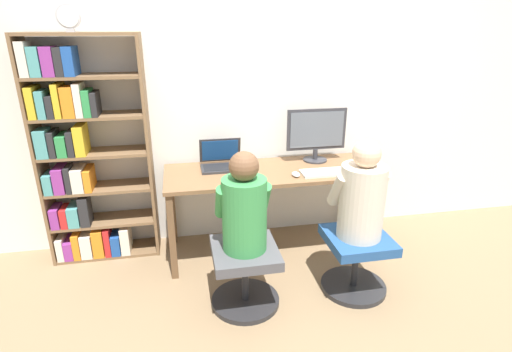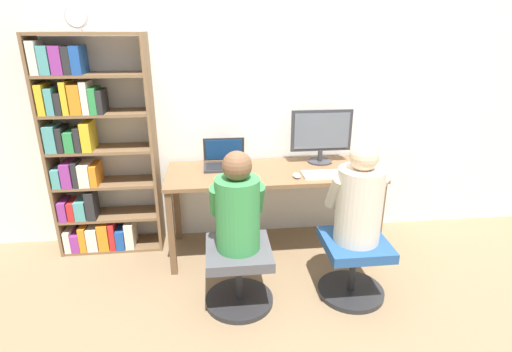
{
  "view_description": "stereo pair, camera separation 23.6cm",
  "coord_description": "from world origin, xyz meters",
  "px_view_note": "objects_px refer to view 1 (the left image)",
  "views": [
    {
      "loc": [
        -0.71,
        -2.67,
        1.85
      ],
      "look_at": [
        -0.16,
        0.14,
        0.76
      ],
      "focal_mm": 28.0,
      "sensor_mm": 36.0,
      "label": 1
    },
    {
      "loc": [
        -0.48,
        -2.71,
        1.85
      ],
      "look_at": [
        -0.16,
        0.14,
        0.76
      ],
      "focal_mm": 28.0,
      "sensor_mm": 36.0,
      "label": 2
    }
  ],
  "objects_px": {
    "office_chair_left": "(356,258)",
    "keyboard": "(325,172)",
    "laptop": "(222,162)",
    "desk_clock": "(68,17)",
    "desktop_monitor": "(316,134)",
    "bookshelf": "(82,158)",
    "office_chair_right": "(245,271)",
    "person_at_laptop": "(244,208)",
    "person_at_monitor": "(362,196)"
  },
  "relations": [
    {
      "from": "person_at_monitor",
      "to": "desk_clock",
      "type": "height_order",
      "value": "desk_clock"
    },
    {
      "from": "office_chair_right",
      "to": "person_at_monitor",
      "type": "relative_size",
      "value": 0.68
    },
    {
      "from": "laptop",
      "to": "office_chair_left",
      "type": "distance_m",
      "value": 1.31
    },
    {
      "from": "office_chair_right",
      "to": "desk_clock",
      "type": "height_order",
      "value": "desk_clock"
    },
    {
      "from": "person_at_laptop",
      "to": "bookshelf",
      "type": "relative_size",
      "value": 0.38
    },
    {
      "from": "laptop",
      "to": "desk_clock",
      "type": "relative_size",
      "value": 1.91
    },
    {
      "from": "desk_clock",
      "to": "bookshelf",
      "type": "bearing_deg",
      "value": 139.64
    },
    {
      "from": "office_chair_left",
      "to": "bookshelf",
      "type": "bearing_deg",
      "value": 156.27
    },
    {
      "from": "office_chair_left",
      "to": "person_at_laptop",
      "type": "bearing_deg",
      "value": -179.65
    },
    {
      "from": "person_at_laptop",
      "to": "bookshelf",
      "type": "distance_m",
      "value": 1.44
    },
    {
      "from": "person_at_laptop",
      "to": "keyboard",
      "type": "bearing_deg",
      "value": 34.88
    },
    {
      "from": "office_chair_left",
      "to": "office_chair_right",
      "type": "bearing_deg",
      "value": -179.31
    },
    {
      "from": "keyboard",
      "to": "office_chair_right",
      "type": "relative_size",
      "value": 0.8
    },
    {
      "from": "office_chair_right",
      "to": "person_at_monitor",
      "type": "bearing_deg",
      "value": 1.06
    },
    {
      "from": "desktop_monitor",
      "to": "desk_clock",
      "type": "bearing_deg",
      "value": -178.66
    },
    {
      "from": "laptop",
      "to": "person_at_laptop",
      "type": "height_order",
      "value": "person_at_laptop"
    },
    {
      "from": "bookshelf",
      "to": "laptop",
      "type": "bearing_deg",
      "value": -2.26
    },
    {
      "from": "person_at_laptop",
      "to": "office_chair_right",
      "type": "bearing_deg",
      "value": -90.0
    },
    {
      "from": "person_at_laptop",
      "to": "bookshelf",
      "type": "xyz_separation_m",
      "value": [
        -1.14,
        0.87,
        0.13
      ]
    },
    {
      "from": "laptop",
      "to": "bookshelf",
      "type": "distance_m",
      "value": 1.09
    },
    {
      "from": "desktop_monitor",
      "to": "laptop",
      "type": "relative_size",
      "value": 1.51
    },
    {
      "from": "bookshelf",
      "to": "office_chair_left",
      "type": "bearing_deg",
      "value": -23.73
    },
    {
      "from": "office_chair_right",
      "to": "office_chair_left",
      "type": "bearing_deg",
      "value": 0.69
    },
    {
      "from": "keyboard",
      "to": "office_chair_right",
      "type": "distance_m",
      "value": 1.03
    },
    {
      "from": "desktop_monitor",
      "to": "keyboard",
      "type": "relative_size",
      "value": 1.36
    },
    {
      "from": "office_chair_left",
      "to": "desk_clock",
      "type": "height_order",
      "value": "desk_clock"
    },
    {
      "from": "office_chair_left",
      "to": "desk_clock",
      "type": "distance_m",
      "value": 2.63
    },
    {
      "from": "desktop_monitor",
      "to": "bookshelf",
      "type": "relative_size",
      "value": 0.29
    },
    {
      "from": "laptop",
      "to": "office_chair_left",
      "type": "height_order",
      "value": "laptop"
    },
    {
      "from": "person_at_monitor",
      "to": "person_at_laptop",
      "type": "bearing_deg",
      "value": -179.28
    },
    {
      "from": "office_chair_right",
      "to": "desk_clock",
      "type": "bearing_deg",
      "value": 142.83
    },
    {
      "from": "person_at_monitor",
      "to": "desktop_monitor",
      "type": "bearing_deg",
      "value": 93.35
    },
    {
      "from": "laptop",
      "to": "desk_clock",
      "type": "distance_m",
      "value": 1.51
    },
    {
      "from": "desktop_monitor",
      "to": "person_at_monitor",
      "type": "distance_m",
      "value": 0.87
    },
    {
      "from": "office_chair_right",
      "to": "desk_clock",
      "type": "distance_m",
      "value": 2.12
    },
    {
      "from": "keyboard",
      "to": "bookshelf",
      "type": "distance_m",
      "value": 1.92
    },
    {
      "from": "office_chair_right",
      "to": "bookshelf",
      "type": "relative_size",
      "value": 0.27
    },
    {
      "from": "laptop",
      "to": "person_at_monitor",
      "type": "relative_size",
      "value": 0.49
    },
    {
      "from": "laptop",
      "to": "office_chair_right",
      "type": "height_order",
      "value": "laptop"
    },
    {
      "from": "laptop",
      "to": "person_at_laptop",
      "type": "relative_size",
      "value": 0.51
    },
    {
      "from": "desktop_monitor",
      "to": "desk_clock",
      "type": "relative_size",
      "value": 2.88
    },
    {
      "from": "laptop",
      "to": "bookshelf",
      "type": "height_order",
      "value": "bookshelf"
    },
    {
      "from": "desk_clock",
      "to": "person_at_monitor",
      "type": "bearing_deg",
      "value": -22.83
    },
    {
      "from": "office_chair_right",
      "to": "person_at_monitor",
      "type": "height_order",
      "value": "person_at_monitor"
    },
    {
      "from": "keyboard",
      "to": "person_at_monitor",
      "type": "relative_size",
      "value": 0.55
    },
    {
      "from": "office_chair_left",
      "to": "person_at_laptop",
      "type": "relative_size",
      "value": 0.71
    },
    {
      "from": "desktop_monitor",
      "to": "bookshelf",
      "type": "distance_m",
      "value": 1.92
    },
    {
      "from": "desktop_monitor",
      "to": "bookshelf",
      "type": "bearing_deg",
      "value": 179.42
    },
    {
      "from": "person_at_monitor",
      "to": "keyboard",
      "type": "bearing_deg",
      "value": 98.96
    },
    {
      "from": "office_chair_left",
      "to": "keyboard",
      "type": "bearing_deg",
      "value": 98.87
    }
  ]
}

